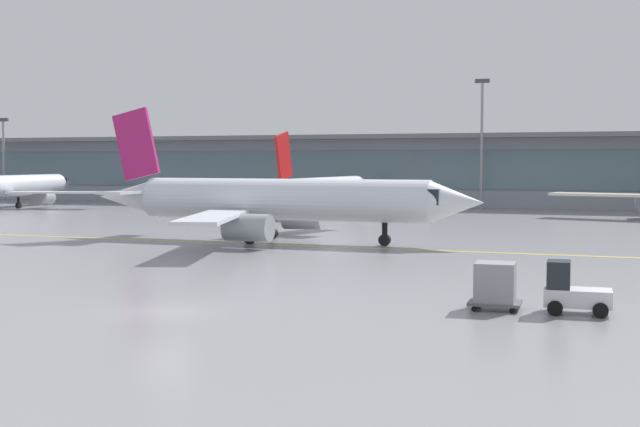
{
  "coord_description": "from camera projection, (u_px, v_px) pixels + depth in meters",
  "views": [
    {
      "loc": [
        17.23,
        -29.73,
        6.09
      ],
      "look_at": [
        0.88,
        16.82,
        3.0
      ],
      "focal_mm": 47.31,
      "sensor_mm": 36.0,
      "label": 1
    }
  ],
  "objects": [
    {
      "name": "taxiing_regional_jet",
      "position": [
        279.0,
        201.0,
        63.12
      ],
      "size": [
        31.11,
        29.02,
        10.33
      ],
      "rotation": [
        0.0,
        0.0,
        -0.01
      ],
      "color": "silver",
      "rests_on": "ground_plane"
    },
    {
      "name": "baggage_tug",
      "position": [
        572.0,
        291.0,
        33.57
      ],
      "size": [
        2.65,
        1.7,
        2.1
      ],
      "rotation": [
        0.0,
        0.0,
        0.04
      ],
      "color": "silver",
      "rests_on": "ground_plane"
    },
    {
      "name": "ground_plane",
      "position": [
        162.0,
        311.0,
        34.07
      ],
      "size": [
        400.0,
        400.0,
        0.0
      ],
      "primitive_type": "plane",
      "color": "gray"
    },
    {
      "name": "apron_light_mast_0",
      "position": [
        4.0,
        155.0,
        127.97
      ],
      "size": [
        1.8,
        0.36,
        12.56
      ],
      "color": "gray",
      "rests_on": "ground_plane"
    },
    {
      "name": "cargo_dolly_lead",
      "position": [
        495.0,
        284.0,
        34.46
      ],
      "size": [
        2.16,
        1.67,
        1.94
      ],
      "rotation": [
        0.0,
        0.0,
        0.04
      ],
      "color": "#595B60",
      "rests_on": "ground_plane"
    },
    {
      "name": "apron_light_mast_1",
      "position": [
        482.0,
        139.0,
        105.41
      ],
      "size": [
        1.8,
        0.36,
        16.29
      ],
      "color": "gray",
      "rests_on": "ground_plane"
    },
    {
      "name": "gate_airplane_1",
      "position": [
        325.0,
        190.0,
        96.92
      ],
      "size": [
        25.63,
        27.62,
        9.15
      ],
      "rotation": [
        0.0,
        0.0,
        1.5
      ],
      "color": "silver",
      "rests_on": "ground_plane"
    },
    {
      "name": "terminal_concourse",
      "position": [
        479.0,
        170.0,
        112.55
      ],
      "size": [
        204.17,
        11.0,
        9.6
      ],
      "color": "#8C939E",
      "rests_on": "ground_plane"
    },
    {
      "name": "gate_airplane_0",
      "position": [
        12.0,
        186.0,
        109.77
      ],
      "size": [
        25.75,
        27.71,
        9.18
      ],
      "rotation": [
        0.0,
        0.0,
        1.62
      ],
      "color": "silver",
      "rests_on": "ground_plane"
    },
    {
      "name": "taxiway_centreline_stripe",
      "position": [
        274.0,
        244.0,
        61.3
      ],
      "size": [
        110.0,
        1.15,
        0.01
      ],
      "primitive_type": "cube",
      "rotation": [
        0.0,
        0.0,
        -0.01
      ],
      "color": "yellow",
      "rests_on": "ground_plane"
    }
  ]
}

